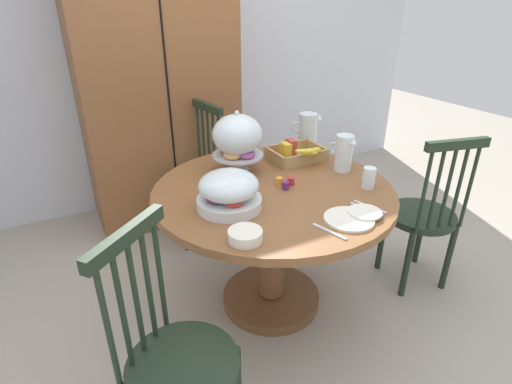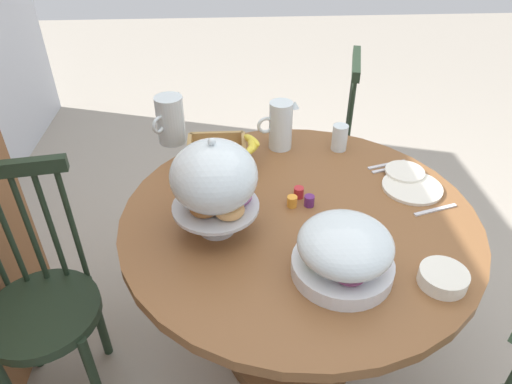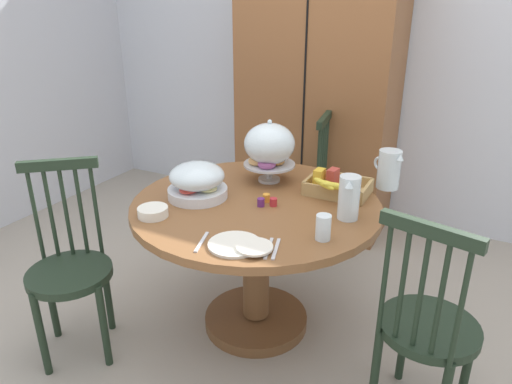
{
  "view_description": "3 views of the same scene",
  "coord_description": "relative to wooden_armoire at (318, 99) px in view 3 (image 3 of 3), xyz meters",
  "views": [
    {
      "loc": [
        -1.03,
        -1.46,
        1.62
      ],
      "look_at": [
        -0.19,
        0.13,
        0.74
      ],
      "focal_mm": 28.09,
      "sensor_mm": 36.0,
      "label": 1
    },
    {
      "loc": [
        -1.35,
        0.35,
        1.75
      ],
      "look_at": [
        -0.09,
        0.28,
        0.84
      ],
      "focal_mm": 32.93,
      "sensor_mm": 36.0,
      "label": 2
    },
    {
      "loc": [
        0.88,
        -1.77,
        1.68
      ],
      "look_at": [
        -0.09,
        0.13,
        0.79
      ],
      "focal_mm": 33.03,
      "sensor_mm": 36.0,
      "label": 3
    }
  ],
  "objects": [
    {
      "name": "ground_plane",
      "position": [
        0.29,
        -1.5,
        -0.98
      ],
      "size": [
        10.0,
        10.0,
        0.0
      ],
      "primitive_type": "plane",
      "color": "#A89E8E"
    },
    {
      "name": "wall_back",
      "position": [
        0.29,
        0.33,
        0.32
      ],
      "size": [
        4.8,
        0.06,
        2.6
      ],
      "primitive_type": "cube",
      "color": "silver",
      "rests_on": "ground_plane"
    },
    {
      "name": "wooden_armoire",
      "position": [
        0.0,
        0.0,
        0.0
      ],
      "size": [
        1.18,
        0.6,
        1.96
      ],
      "color": "brown",
      "rests_on": "ground_plane"
    },
    {
      "name": "dining_table",
      "position": [
        0.19,
        -1.37,
        -0.45
      ],
      "size": [
        1.23,
        1.23,
        0.74
      ],
      "color": "brown",
      "rests_on": "ground_plane"
    },
    {
      "name": "windsor_chair_near_window",
      "position": [
        0.08,
        -0.46,
        -0.53
      ],
      "size": [
        0.4,
        0.41,
        0.97
      ],
      "color": "#1E2D1E",
      "rests_on": "ground_plane"
    },
    {
      "name": "windsor_chair_by_cabinet",
      "position": [
        -0.52,
        -1.94,
        -0.53
      ],
      "size": [
        0.47,
        0.47,
        0.97
      ],
      "color": "#1E2D1E",
      "rests_on": "ground_plane"
    },
    {
      "name": "windsor_chair_facing_door",
      "position": [
        1.08,
        -1.61,
        -0.53
      ],
      "size": [
        0.42,
        0.42,
        0.97
      ],
      "color": "#1E2D1E",
      "rests_on": "ground_plane"
    },
    {
      "name": "pastry_stand_with_dome",
      "position": [
        0.13,
        -1.09,
        -0.05
      ],
      "size": [
        0.28,
        0.28,
        0.34
      ],
      "color": "silver",
      "rests_on": "dining_table"
    },
    {
      "name": "fruit_platter_covered",
      "position": [
        -0.09,
        -1.46,
        -0.16
      ],
      "size": [
        0.3,
        0.3,
        0.18
      ],
      "color": "silver",
      "rests_on": "dining_table"
    },
    {
      "name": "orange_juice_pitcher",
      "position": [
        0.65,
        -1.35,
        -0.15
      ],
      "size": [
        0.1,
        0.18,
        0.2
      ],
      "color": "silver",
      "rests_on": "dining_table"
    },
    {
      "name": "milk_pitcher",
      "position": [
        0.73,
        -0.89,
        -0.15
      ],
      "size": [
        0.18,
        0.13,
        0.2
      ],
      "color": "silver",
      "rests_on": "dining_table"
    },
    {
      "name": "cereal_basket",
      "position": [
        0.5,
        -1.11,
        -0.2
      ],
      "size": [
        0.32,
        0.3,
        0.12
      ],
      "color": "tan",
      "rests_on": "dining_table"
    },
    {
      "name": "china_plate_large",
      "position": [
        0.32,
        -1.81,
        -0.24
      ],
      "size": [
        0.22,
        0.22,
        0.01
      ],
      "primitive_type": "cylinder",
      "color": "white",
      "rests_on": "dining_table"
    },
    {
      "name": "china_plate_small",
      "position": [
        0.41,
        -1.81,
        -0.23
      ],
      "size": [
        0.15,
        0.15,
        0.01
      ],
      "primitive_type": "cylinder",
      "color": "white",
      "rests_on": "china_plate_large"
    },
    {
      "name": "cereal_bowl",
      "position": [
        -0.15,
        -1.74,
        -0.22
      ],
      "size": [
        0.14,
        0.14,
        0.04
      ],
      "primitive_type": "cylinder",
      "color": "white",
      "rests_on": "dining_table"
    },
    {
      "name": "drinking_glass",
      "position": [
        0.62,
        -1.59,
        -0.19
      ],
      "size": [
        0.06,
        0.06,
        0.11
      ],
      "primitive_type": "cylinder",
      "color": "silver",
      "rests_on": "dining_table"
    },
    {
      "name": "jam_jar_strawberry",
      "position": [
        0.29,
        -1.38,
        -0.22
      ],
      "size": [
        0.04,
        0.04,
        0.04
      ],
      "primitive_type": "cylinder",
      "color": "#B7282D",
      "rests_on": "dining_table"
    },
    {
      "name": "jam_jar_apricot",
      "position": [
        0.24,
        -1.35,
        -0.22
      ],
      "size": [
        0.04,
        0.04,
        0.04
      ],
      "primitive_type": "cylinder",
      "color": "orange",
      "rests_on": "dining_table"
    },
    {
      "name": "jam_jar_grape",
      "position": [
        0.24,
        -1.41,
        -0.22
      ],
      "size": [
        0.04,
        0.04,
        0.04
      ],
      "primitive_type": "cylinder",
      "color": "#5B2366",
      "rests_on": "dining_table"
    },
    {
      "name": "table_knife",
      "position": [
        0.45,
        -1.77,
        -0.24
      ],
      "size": [
        0.06,
        0.17,
        0.01
      ],
      "primitive_type": "cube",
      "rotation": [
        0.0,
        0.0,
        5.0
      ],
      "color": "silver",
      "rests_on": "dining_table"
    },
    {
      "name": "dinner_fork",
      "position": [
        0.48,
        -1.76,
        -0.24
      ],
      "size": [
        0.06,
        0.17,
        0.01
      ],
      "primitive_type": "cube",
      "rotation": [
        0.0,
        0.0,
        5.0
      ],
      "color": "silver",
      "rests_on": "dining_table"
    },
    {
      "name": "soup_spoon",
      "position": [
        0.19,
        -1.85,
        -0.24
      ],
      "size": [
        0.06,
        0.17,
        0.01
      ],
      "primitive_type": "cube",
      "rotation": [
        0.0,
        0.0,
        5.0
      ],
      "color": "silver",
      "rests_on": "dining_table"
    }
  ]
}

